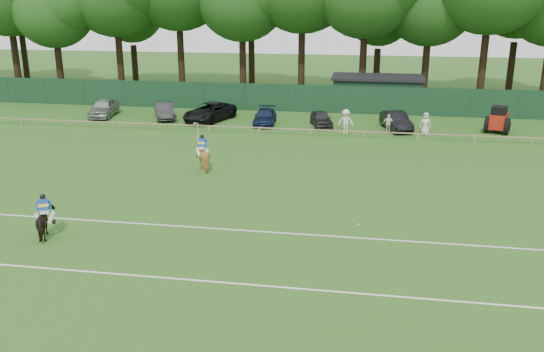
% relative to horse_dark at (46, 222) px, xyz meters
% --- Properties ---
extents(ground, '(160.00, 160.00, 0.00)m').
position_rel_horse_dark_xyz_m(ground, '(8.60, 3.17, -0.72)').
color(ground, '#1E4C14').
rests_on(ground, ground).
extents(horse_dark, '(1.44, 1.87, 1.44)m').
position_rel_horse_dark_xyz_m(horse_dark, '(0.00, 0.00, 0.00)').
color(horse_dark, black).
rests_on(horse_dark, ground).
extents(horse_chestnut, '(1.62, 1.75, 1.68)m').
position_rel_horse_dark_xyz_m(horse_chestnut, '(4.00, 11.04, 0.12)').
color(horse_chestnut, brown).
rests_on(horse_chestnut, ground).
extents(sedan_silver, '(2.46, 4.78, 1.56)m').
position_rel_horse_dark_xyz_m(sedan_silver, '(-9.11, 25.32, 0.06)').
color(sedan_silver, '#9B9EA0').
rests_on(sedan_silver, ground).
extents(sedan_grey, '(3.09, 4.47, 1.40)m').
position_rel_horse_dark_xyz_m(sedan_grey, '(-3.53, 25.30, -0.02)').
color(sedan_grey, '#2C2C2E').
rests_on(sedan_grey, ground).
extents(suv_black, '(4.10, 5.99, 1.52)m').
position_rel_horse_dark_xyz_m(suv_black, '(0.57, 25.09, 0.04)').
color(suv_black, black).
rests_on(suv_black, ground).
extents(sedan_navy, '(2.06, 4.37, 1.23)m').
position_rel_horse_dark_xyz_m(sedan_navy, '(5.45, 24.55, -0.10)').
color(sedan_navy, '#131E3D').
rests_on(sedan_navy, ground).
extents(hatch_grey, '(2.37, 3.93, 1.25)m').
position_rel_horse_dark_xyz_m(hatch_grey, '(10.12, 24.50, -0.09)').
color(hatch_grey, '#29292B').
rests_on(hatch_grey, ground).
extents(estate_black, '(2.66, 4.57, 1.42)m').
position_rel_horse_dark_xyz_m(estate_black, '(16.09, 24.19, -0.01)').
color(estate_black, black).
rests_on(estate_black, ground).
extents(spectator_left, '(1.24, 0.77, 1.85)m').
position_rel_horse_dark_xyz_m(spectator_left, '(12.18, 22.46, 0.20)').
color(spectator_left, silver).
rests_on(spectator_left, ground).
extents(spectator_mid, '(0.91, 0.48, 1.49)m').
position_rel_horse_dark_xyz_m(spectator_mid, '(15.43, 22.90, 0.03)').
color(spectator_mid, white).
rests_on(spectator_mid, ground).
extents(spectator_right, '(0.95, 0.73, 1.73)m').
position_rel_horse_dark_xyz_m(spectator_right, '(18.22, 22.78, 0.15)').
color(spectator_right, beige).
rests_on(spectator_right, ground).
extents(rider_dark, '(0.89, 0.59, 1.41)m').
position_rel_horse_dark_xyz_m(rider_dark, '(0.01, -0.01, 0.68)').
color(rider_dark, silver).
rests_on(rider_dark, ground).
extents(rider_chestnut, '(0.93, 0.67, 2.05)m').
position_rel_horse_dark_xyz_m(rider_chestnut, '(3.99, 11.02, 0.88)').
color(rider_chestnut, silver).
rests_on(rider_chestnut, ground).
extents(polo_ball, '(0.09, 0.09, 0.09)m').
position_rel_horse_dark_xyz_m(polo_ball, '(13.62, 3.64, -0.67)').
color(polo_ball, silver).
rests_on(polo_ball, ground).
extents(pitch_lines, '(60.00, 5.10, 0.01)m').
position_rel_horse_dark_xyz_m(pitch_lines, '(8.60, -0.33, -0.71)').
color(pitch_lines, silver).
rests_on(pitch_lines, ground).
extents(pitch_rail, '(62.10, 0.10, 0.50)m').
position_rel_horse_dark_xyz_m(pitch_rail, '(8.60, 21.17, -0.27)').
color(pitch_rail, '#997F5B').
rests_on(pitch_rail, ground).
extents(perimeter_fence, '(92.08, 0.08, 2.50)m').
position_rel_horse_dark_xyz_m(perimeter_fence, '(8.60, 30.17, 0.53)').
color(perimeter_fence, '#14351E').
rests_on(perimeter_fence, ground).
extents(utility_shed, '(8.40, 4.40, 3.04)m').
position_rel_horse_dark_xyz_m(utility_shed, '(14.60, 33.17, 0.82)').
color(utility_shed, '#14331E').
rests_on(utility_shed, ground).
extents(tree_row, '(96.00, 12.00, 21.00)m').
position_rel_horse_dark_xyz_m(tree_row, '(10.60, 38.17, -0.72)').
color(tree_row, '#26561C').
rests_on(tree_row, ground).
extents(tractor, '(2.41, 2.91, 2.10)m').
position_rel_horse_dark_xyz_m(tractor, '(23.87, 24.54, 0.27)').
color(tractor, '#A01D0E').
rests_on(tractor, ground).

